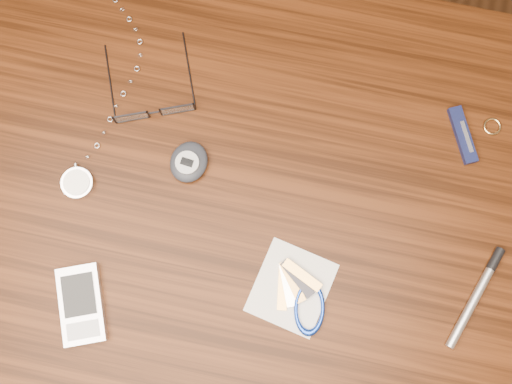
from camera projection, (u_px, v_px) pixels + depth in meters
ground at (238, 257)px, 1.57m from camera, size 3.80×3.80×0.00m
desk at (227, 219)px, 0.94m from camera, size 1.00×0.70×0.75m
eyeglasses at (154, 109)px, 0.85m from camera, size 0.14×0.15×0.02m
gold_ring at (492, 127)px, 0.86m from camera, size 0.03×0.03×0.00m
pocket_watch at (80, 174)px, 0.84m from camera, size 0.10×0.32×0.01m
pda_phone at (81, 305)px, 0.81m from camera, size 0.09×0.11×0.01m
pedometer at (189, 162)px, 0.84m from camera, size 0.05×0.06×0.02m
notepad_keys at (301, 297)px, 0.81m from camera, size 0.11×0.12×0.01m
pocket_knife at (463, 135)px, 0.85m from camera, size 0.05×0.08×0.01m
silver_pen at (479, 290)px, 0.81m from camera, size 0.06×0.14×0.01m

